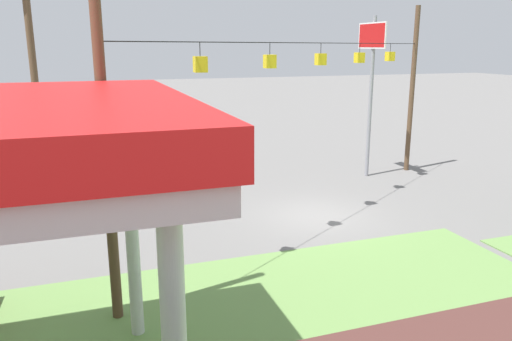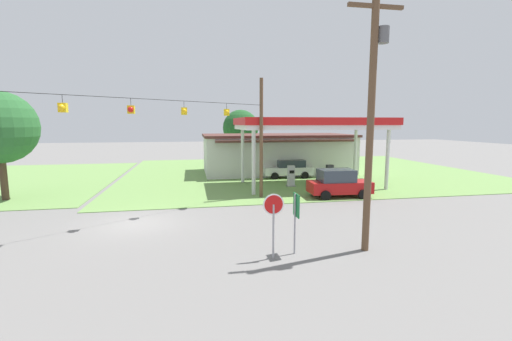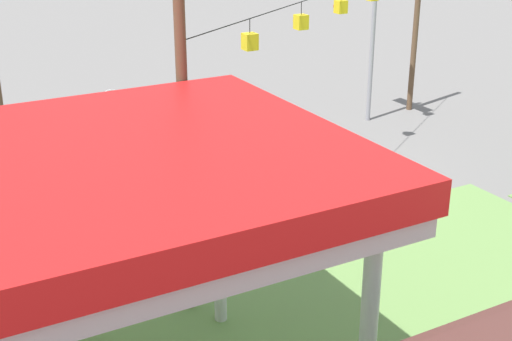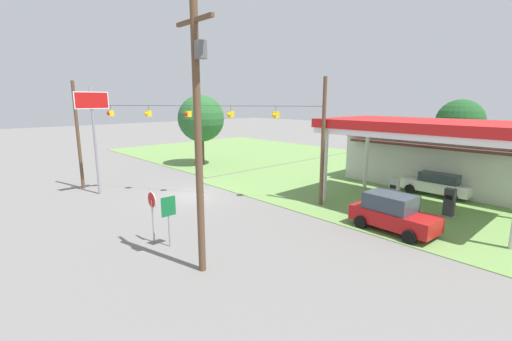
% 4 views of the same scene
% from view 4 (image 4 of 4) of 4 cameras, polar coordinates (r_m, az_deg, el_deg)
% --- Properties ---
extents(ground_plane, '(160.00, 160.00, 0.00)m').
position_cam_4_polar(ground_plane, '(24.82, -10.67, -4.15)').
color(ground_plane, slate).
extents(grass_verge_station_corner, '(36.00, 28.00, 0.04)m').
position_cam_4_polar(grass_verge_station_corner, '(30.58, 34.84, -3.04)').
color(grass_verge_station_corner, '#6B934C').
rests_on(grass_verge_station_corner, ground).
extents(grass_verge_opposite_corner, '(24.00, 24.00, 0.04)m').
position_cam_4_polar(grass_verge_opposite_corner, '(46.69, -4.49, 3.40)').
color(grass_verge_opposite_corner, '#6B934C').
rests_on(grass_verge_opposite_corner, ground).
extents(gas_station_canopy, '(11.81, 6.64, 5.51)m').
position_cam_4_polar(gas_station_canopy, '(22.54, 26.59, 6.21)').
color(gas_station_canopy, silver).
rests_on(gas_station_canopy, ground).
extents(gas_station_store, '(15.10, 8.30, 3.97)m').
position_cam_4_polar(gas_station_store, '(30.87, 30.28, 1.33)').
color(gas_station_store, silver).
rests_on(gas_station_store, ground).
extents(fuel_pump_near, '(0.71, 0.56, 1.71)m').
position_cam_4_polar(fuel_pump_near, '(23.84, 21.98, -3.43)').
color(fuel_pump_near, gray).
rests_on(fuel_pump_near, ground).
extents(fuel_pump_far, '(0.71, 0.56, 1.71)m').
position_cam_4_polar(fuel_pump_far, '(22.70, 29.52, -4.84)').
color(fuel_pump_far, gray).
rests_on(fuel_pump_far, ground).
extents(car_at_pumps_front, '(4.33, 2.28, 1.95)m').
position_cam_4_polar(car_at_pumps_front, '(19.07, 21.83, -6.54)').
color(car_at_pumps_front, '#AD1414').
rests_on(car_at_pumps_front, ground).
extents(car_at_pumps_rear, '(4.63, 2.20, 1.70)m').
position_cam_4_polar(car_at_pumps_rear, '(27.47, 28.01, -1.90)').
color(car_at_pumps_rear, white).
rests_on(car_at_pumps_rear, ground).
extents(stop_sign_roadside, '(0.80, 0.08, 2.50)m').
position_cam_4_polar(stop_sign_roadside, '(16.80, -16.93, -5.65)').
color(stop_sign_roadside, '#99999E').
rests_on(stop_sign_roadside, ground).
extents(stop_sign_overhead, '(0.22, 2.27, 7.54)m').
position_cam_4_polar(stop_sign_overhead, '(26.51, -25.50, 7.78)').
color(stop_sign_overhead, gray).
rests_on(stop_sign_overhead, ground).
extents(route_sign, '(0.10, 0.70, 2.40)m').
position_cam_4_polar(route_sign, '(16.13, -14.37, -6.61)').
color(route_sign, gray).
rests_on(route_sign, ground).
extents(utility_pole_main, '(2.20, 0.44, 10.16)m').
position_cam_4_polar(utility_pole_main, '(12.78, -9.58, 7.06)').
color(utility_pole_main, brown).
rests_on(utility_pole_main, ground).
extents(signal_span_gantry, '(15.30, 10.24, 8.08)m').
position_cam_4_polar(signal_span_gantry, '(24.00, -11.10, 6.21)').
color(signal_span_gantry, brown).
rests_on(signal_span_gantry, ground).
extents(tree_behind_station, '(4.49, 4.49, 6.78)m').
position_cam_4_polar(tree_behind_station, '(39.43, 30.83, 6.89)').
color(tree_behind_station, '#4C3828').
rests_on(tree_behind_station, ground).
extents(tree_west_verge, '(4.72, 4.72, 7.20)m').
position_cam_4_polar(tree_west_verge, '(35.78, -9.13, 8.52)').
color(tree_west_verge, '#4C3828').
rests_on(tree_west_verge, ground).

